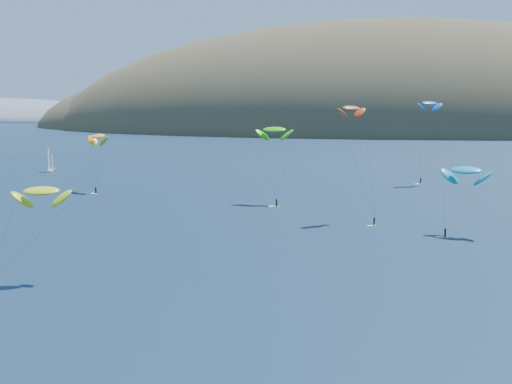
{
  "coord_description": "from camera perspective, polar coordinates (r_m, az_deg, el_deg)",
  "views": [
    {
      "loc": [
        27.4,
        -59.87,
        28.18
      ],
      "look_at": [
        0.25,
        80.0,
        9.0
      ],
      "focal_mm": 50.0,
      "sensor_mm": 36.0,
      "label": 1
    }
  ],
  "objects": [
    {
      "name": "kitesurfer_4",
      "position": [
        237.41,
        13.71,
        6.91
      ],
      "size": [
        9.41,
        7.98,
        28.4
      ],
      "rotation": [
        0.0,
        0.0,
        0.56
      ],
      "color": "#F2F51B",
      "rests_on": "ground"
    },
    {
      "name": "kitesurfer_2",
      "position": [
        113.74,
        -16.79,
        0.08
      ],
      "size": [
        9.41,
        12.08,
        16.15
      ],
      "rotation": [
        0.0,
        0.0,
        0.42
      ],
      "color": "#F2F51B",
      "rests_on": "ground"
    },
    {
      "name": "kitesurfer_9",
      "position": [
        163.83,
        7.64,
        6.65
      ],
      "size": [
        10.3,
        11.7,
        27.61
      ],
      "rotation": [
        0.0,
        0.0,
        0.78
      ],
      "color": "#F2F51B",
      "rests_on": "ground"
    },
    {
      "name": "kitesurfer_1",
      "position": [
        218.06,
        -12.53,
        4.37
      ],
      "size": [
        10.11,
        12.96,
        19.0
      ],
      "rotation": [
        0.0,
        0.0,
        -0.64
      ],
      "color": "#F2F51B",
      "rests_on": "ground"
    },
    {
      "name": "kitesurfer_5",
      "position": [
        151.83,
        16.46,
        1.68
      ],
      "size": [
        10.99,
        10.14,
        15.99
      ],
      "rotation": [
        0.0,
        0.0,
        -0.45
      ],
      "color": "#F2F51B",
      "rests_on": "ground"
    },
    {
      "name": "island",
      "position": [
        623.56,
        12.09,
        3.92
      ],
      "size": [
        730.0,
        300.0,
        210.0
      ],
      "color": "#3D3526",
      "rests_on": "ground"
    },
    {
      "name": "headland",
      "position": [
        938.31,
        -19.36,
        5.31
      ],
      "size": [
        460.0,
        250.0,
        60.0
      ],
      "color": "slate",
      "rests_on": "ground"
    },
    {
      "name": "sailboat",
      "position": [
        279.72,
        -16.14,
        1.76
      ],
      "size": [
        8.24,
        7.42,
        9.83
      ],
      "rotation": [
        0.0,
        0.0,
        0.34
      ],
      "color": "silver",
      "rests_on": "ground"
    },
    {
      "name": "kitesurfer_3",
      "position": [
        190.21,
        1.48,
        5.01
      ],
      "size": [
        9.65,
        11.33,
        22.06
      ],
      "rotation": [
        0.0,
        0.0,
        -0.04
      ],
      "color": "#F2F51B",
      "rests_on": "ground"
    }
  ]
}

